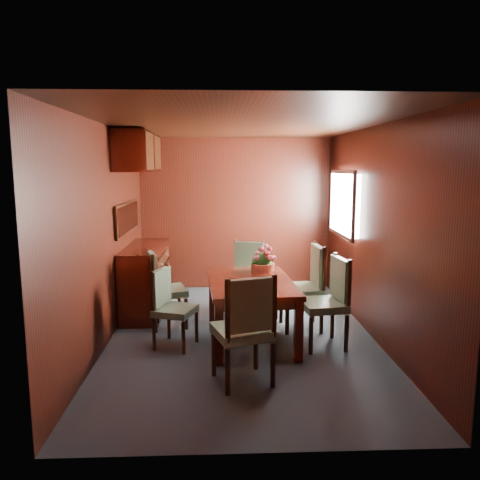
{
  "coord_description": "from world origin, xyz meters",
  "views": [
    {
      "loc": [
        -0.24,
        -5.18,
        1.94
      ],
      "look_at": [
        0.0,
        0.51,
        1.05
      ],
      "focal_mm": 35.0,
      "sensor_mm": 36.0,
      "label": 1
    }
  ],
  "objects_px": {
    "chair_left_near": "(170,303)",
    "flower_centerpiece": "(263,259)",
    "dining_table": "(250,288)",
    "chair_right_near": "(330,297)",
    "chair_head": "(246,324)",
    "sideboard": "(146,279)"
  },
  "relations": [
    {
      "from": "chair_left_near",
      "to": "flower_centerpiece",
      "type": "distance_m",
      "value": 1.3
    },
    {
      "from": "dining_table",
      "to": "flower_centerpiece",
      "type": "bearing_deg",
      "value": 65.4
    },
    {
      "from": "chair_right_near",
      "to": "flower_centerpiece",
      "type": "xyz_separation_m",
      "value": [
        -0.66,
        0.72,
        0.28
      ]
    },
    {
      "from": "chair_right_near",
      "to": "chair_head",
      "type": "height_order",
      "value": "chair_head"
    },
    {
      "from": "dining_table",
      "to": "flower_centerpiece",
      "type": "height_order",
      "value": "flower_centerpiece"
    },
    {
      "from": "chair_right_near",
      "to": "flower_centerpiece",
      "type": "height_order",
      "value": "same"
    },
    {
      "from": "sideboard",
      "to": "flower_centerpiece",
      "type": "xyz_separation_m",
      "value": [
        1.53,
        -0.6,
        0.38
      ]
    },
    {
      "from": "chair_left_near",
      "to": "flower_centerpiece",
      "type": "bearing_deg",
      "value": 140.82
    },
    {
      "from": "chair_left_near",
      "to": "flower_centerpiece",
      "type": "relative_size",
      "value": 2.81
    },
    {
      "from": "dining_table",
      "to": "chair_right_near",
      "type": "bearing_deg",
      "value": -19.41
    },
    {
      "from": "sideboard",
      "to": "dining_table",
      "type": "xyz_separation_m",
      "value": [
        1.34,
        -1.08,
        0.14
      ]
    },
    {
      "from": "dining_table",
      "to": "chair_right_near",
      "type": "distance_m",
      "value": 0.88
    },
    {
      "from": "chair_left_near",
      "to": "chair_head",
      "type": "bearing_deg",
      "value": 57.97
    },
    {
      "from": "dining_table",
      "to": "flower_centerpiece",
      "type": "xyz_separation_m",
      "value": [
        0.18,
        0.49,
        0.24
      ]
    },
    {
      "from": "chair_right_near",
      "to": "flower_centerpiece",
      "type": "relative_size",
      "value": 3.23
    },
    {
      "from": "sideboard",
      "to": "flower_centerpiece",
      "type": "relative_size",
      "value": 4.54
    },
    {
      "from": "chair_left_near",
      "to": "flower_centerpiece",
      "type": "height_order",
      "value": "flower_centerpiece"
    },
    {
      "from": "chair_right_near",
      "to": "chair_head",
      "type": "bearing_deg",
      "value": 125.9
    },
    {
      "from": "sideboard",
      "to": "chair_head",
      "type": "distance_m",
      "value": 2.55
    },
    {
      "from": "chair_head",
      "to": "flower_centerpiece",
      "type": "bearing_deg",
      "value": 61.82
    },
    {
      "from": "dining_table",
      "to": "chair_right_near",
      "type": "xyz_separation_m",
      "value": [
        0.85,
        -0.24,
        -0.04
      ]
    },
    {
      "from": "chair_head",
      "to": "chair_left_near",
      "type": "bearing_deg",
      "value": 110.54
    }
  ]
}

